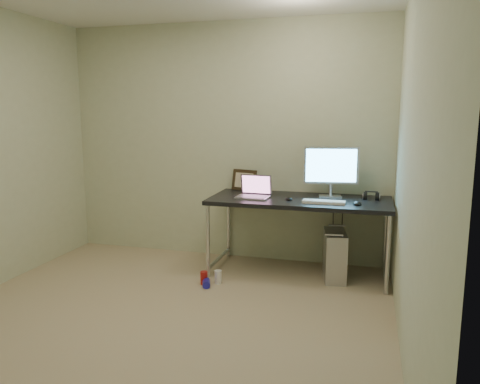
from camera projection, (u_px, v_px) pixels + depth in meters
floor at (158, 322)px, 3.55m from camera, size 3.50×3.50×0.00m
wall_back at (225, 142)px, 5.00m from camera, size 3.50×0.02×2.50m
wall_right at (412, 166)px, 2.88m from camera, size 0.02×3.50×2.50m
desk at (299, 206)px, 4.51m from camera, size 1.72×0.75×0.75m
tower_computer at (335, 255)px, 4.45m from camera, size 0.26×0.46×0.49m
cable_a at (333, 228)px, 4.79m from camera, size 0.01×0.16×0.69m
cable_b at (342, 231)px, 4.75m from camera, size 0.02×0.11×0.71m
can_red at (204, 278)px, 4.32m from camera, size 0.09×0.09×0.12m
can_white at (218, 277)px, 4.34m from camera, size 0.08×0.08×0.12m
can_blue at (206, 283)px, 4.26m from camera, size 0.11×0.14×0.07m
laptop at (254, 192)px, 4.56m from camera, size 0.32×0.27×0.22m
monitor at (331, 168)px, 4.52m from camera, size 0.53×0.19×0.50m
keyboard at (324, 202)px, 4.28m from camera, size 0.39×0.13×0.02m
mouse_right at (357, 203)px, 4.20m from camera, size 0.08×0.13×0.04m
mouse_left at (289, 198)px, 4.44m from camera, size 0.09×0.11×0.03m
headphones at (371, 197)px, 4.45m from camera, size 0.15×0.09×0.10m
picture_frame at (244, 180)px, 4.94m from camera, size 0.29×0.15×0.22m
webcam at (259, 183)px, 4.83m from camera, size 0.05×0.04×0.13m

